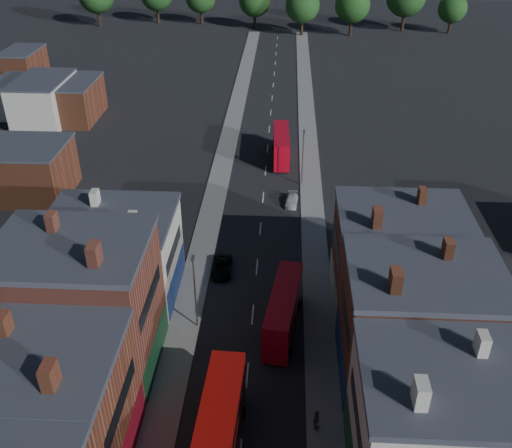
# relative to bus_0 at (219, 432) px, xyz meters

# --- Properties ---
(pavement_west) EXTENTS (3.00, 200.00, 0.12)m
(pavement_west) POSITION_rel_bus_0_xyz_m (-5.00, 34.15, -2.66)
(pavement_west) COLOR gray
(pavement_west) RESTS_ON ground
(pavement_east) EXTENTS (3.00, 200.00, 0.12)m
(pavement_east) POSITION_rel_bus_0_xyz_m (8.00, 34.15, -2.66)
(pavement_east) COLOR gray
(pavement_east) RESTS_ON ground
(lamp_post_2) EXTENTS (0.25, 0.70, 8.12)m
(lamp_post_2) POSITION_rel_bus_0_xyz_m (-3.70, 14.15, 1.99)
(lamp_post_2) COLOR slate
(lamp_post_2) RESTS_ON ground
(lamp_post_3) EXTENTS (0.25, 0.70, 8.12)m
(lamp_post_3) POSITION_rel_bus_0_xyz_m (6.70, 44.15, 1.99)
(lamp_post_3) COLOR slate
(lamp_post_3) RESTS_ON ground
(bus_0) EXTENTS (3.32, 11.76, 5.03)m
(bus_0) POSITION_rel_bus_0_xyz_m (0.00, 0.00, 0.00)
(bus_0) COLOR #AD0D09
(bus_0) RESTS_ON ground
(bus_1) EXTENTS (3.67, 10.36, 4.38)m
(bus_1) POSITION_rel_bus_0_xyz_m (4.50, 14.20, -0.35)
(bus_1) COLOR red
(bus_1) RESTS_ON ground
(bus_2) EXTENTS (2.84, 10.22, 4.38)m
(bus_2) POSITION_rel_bus_0_xyz_m (3.66, 52.20, -0.35)
(bus_2) COLOR red
(bus_2) RESTS_ON ground
(car_2) EXTENTS (2.23, 4.65, 1.28)m
(car_2) POSITION_rel_bus_0_xyz_m (-2.30, 23.12, -2.08)
(car_2) COLOR black
(car_2) RESTS_ON ground
(car_3) EXTENTS (1.83, 3.88, 1.09)m
(car_3) POSITION_rel_bus_0_xyz_m (5.30, 38.51, -2.17)
(car_3) COLOR silver
(car_3) RESTS_ON ground
(ped_3) EXTENTS (0.82, 1.25, 1.96)m
(ped_3) POSITION_rel_bus_0_xyz_m (7.21, 2.83, -1.62)
(ped_3) COLOR #5C594F
(ped_3) RESTS_ON pavement_east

